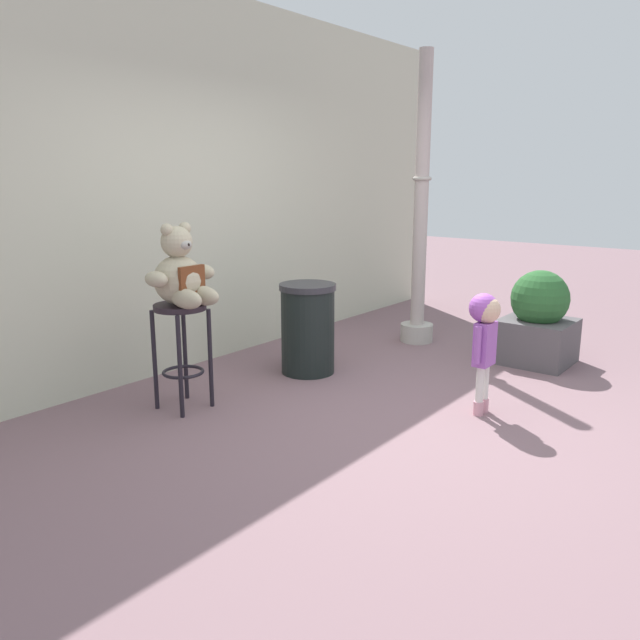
{
  "coord_description": "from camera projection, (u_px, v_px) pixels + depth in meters",
  "views": [
    {
      "loc": [
        -3.57,
        -2.11,
        1.66
      ],
      "look_at": [
        -0.14,
        0.57,
        0.65
      ],
      "focal_mm": 35.48,
      "sensor_mm": 36.0,
      "label": 1
    }
  ],
  "objects": [
    {
      "name": "ground_plane",
      "position": [
        398.0,
        419.0,
        4.38
      ],
      "size": [
        24.0,
        24.0,
        0.0
      ],
      "primitive_type": "plane",
      "color": "#7A5D64"
    },
    {
      "name": "building_wall",
      "position": [
        174.0,
        183.0,
        5.39
      ],
      "size": [
        7.7,
        0.3,
        3.17
      ],
      "primitive_type": "cube",
      "color": "beige",
      "rests_on": "ground_plane"
    },
    {
      "name": "bar_stool_with_teddy",
      "position": [
        181.0,
        335.0,
        4.49
      ],
      "size": [
        0.37,
        0.37,
        0.77
      ],
      "color": "black",
      "rests_on": "ground_plane"
    },
    {
      "name": "teddy_bear",
      "position": [
        181.0,
        275.0,
        4.38
      ],
      "size": [
        0.54,
        0.48,
        0.57
      ],
      "color": "tan",
      "rests_on": "bar_stool_with_teddy"
    },
    {
      "name": "child_walking",
      "position": [
        485.0,
        327.0,
        4.36
      ],
      "size": [
        0.27,
        0.22,
        0.86
      ],
      "rotation": [
        0.0,
        0.0,
        -1.54
      ],
      "color": "pink",
      "rests_on": "ground_plane"
    },
    {
      "name": "trash_bin",
      "position": [
        308.0,
        328.0,
        5.35
      ],
      "size": [
        0.48,
        0.48,
        0.77
      ],
      "color": "black",
      "rests_on": "ground_plane"
    },
    {
      "name": "lamppost",
      "position": [
        420.0,
        232.0,
        6.19
      ],
      "size": [
        0.33,
        0.33,
        2.8
      ],
      "color": "#B0ABA3",
      "rests_on": "ground_plane"
    },
    {
      "name": "planter_with_shrub",
      "position": [
        538.0,
        321.0,
        5.63
      ],
      "size": [
        0.6,
        0.6,
        0.84
      ],
      "color": "#534E52",
      "rests_on": "ground_plane"
    }
  ]
}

